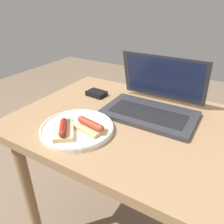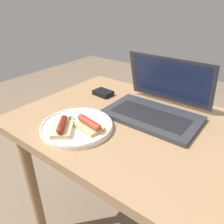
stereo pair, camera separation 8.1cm
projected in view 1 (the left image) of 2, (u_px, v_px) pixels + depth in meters
The scene contains 7 objects.
desk at pixel (137, 143), 0.92m from camera, with size 1.00×0.69×0.77m.
laptop at pixel (153, 103), 0.92m from camera, with size 0.38×0.29×0.23m.
plate at pixel (77, 128), 0.81m from camera, with size 0.27×0.27×0.02m.
sausage_toast_left at pixel (91, 126), 0.78m from camera, with size 0.12×0.08×0.04m.
sausage_toast_middle at pixel (64, 130), 0.76m from camera, with size 0.12×0.13×0.04m.
salad_pile at pixel (67, 122), 0.83m from camera, with size 0.07×0.05×0.01m.
external_drive at pixel (97, 93), 1.09m from camera, with size 0.10×0.07×0.02m.
Camera 1 is at (0.29, -0.69, 1.21)m, focal length 35.00 mm.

